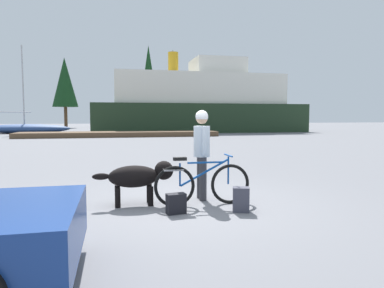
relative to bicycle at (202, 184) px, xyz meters
The scene contains 13 objects.
ground_plane 0.52m from the bicycle, 163.08° to the left, with size 160.00×160.00×0.00m, color slate.
bicycle is the anchor object (origin of this frame).
person_cyclist 0.82m from the bicycle, 76.84° to the left, with size 0.32×0.53×1.76m.
dog 1.18m from the bicycle, 165.15° to the left, with size 1.49×0.48×0.81m.
backpack 0.81m from the bicycle, 46.46° to the right, with size 0.28×0.20×0.43m, color #3F3F4C.
handbag_pannier 0.76m from the bicycle, 142.00° to the right, with size 0.32×0.18×0.34m, color black.
dock_pier 23.23m from the bicycle, 92.60° to the left, with size 16.05×2.97×0.40m, color brown.
ferry_boat 32.58m from the bicycle, 76.43° to the left, with size 22.38×8.60×8.56m.
sailboat_moored 32.60m from the bicycle, 108.13° to the left, with size 8.59×2.41×8.57m.
pine_tree_far_left 49.34m from the bicycle, 99.91° to the left, with size 3.65×3.65×10.26m.
pine_tree_center 51.20m from the bicycle, 85.41° to the left, with size 3.01×3.01×12.99m.
pine_tree_far_right 51.19m from the bicycle, 80.99° to the left, with size 3.82×3.82×12.39m.
pine_tree_mid_back 55.75m from the bicycle, 87.65° to the left, with size 3.72×3.72×9.49m.
Camera 1 is at (-1.27, -6.24, 1.64)m, focal length 32.63 mm.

